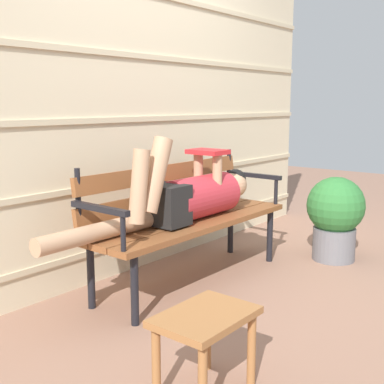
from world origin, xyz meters
name	(u,v)px	position (x,y,z in m)	size (l,w,h in m)	color
ground_plane	(200,284)	(0.00, 0.00, 0.00)	(12.00, 12.00, 0.00)	#936B56
house_siding	(133,88)	(0.00, 0.59, 1.28)	(4.43, 0.08, 2.56)	beige
park_bench	(184,212)	(0.00, 0.14, 0.47)	(1.61, 0.48, 0.82)	brown
reclining_person	(188,196)	(-0.05, 0.07, 0.59)	(1.72, 0.27, 0.56)	#B72D38
footstool	(205,330)	(-0.98, -0.79, 0.28)	(0.42, 0.29, 0.35)	#9E6638
potted_plant	(335,215)	(1.05, -0.47, 0.35)	(0.43, 0.43, 0.64)	slate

